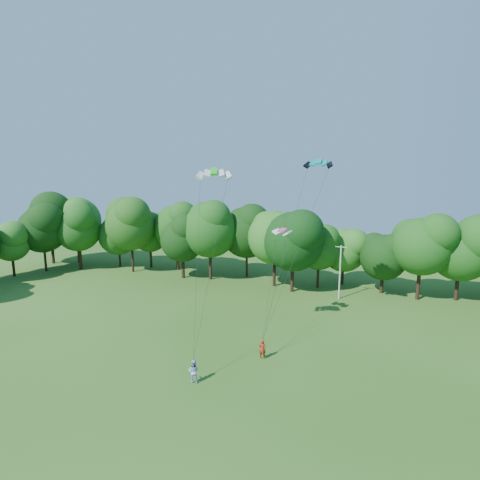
% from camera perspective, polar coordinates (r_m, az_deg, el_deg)
% --- Properties ---
extents(ground, '(160.00, 160.00, 0.00)m').
position_cam_1_polar(ground, '(26.72, -6.75, -28.11)').
color(ground, '#274D15').
rests_on(ground, ground).
extents(utility_pole, '(1.46, 0.18, 7.27)m').
position_cam_1_polar(utility_pole, '(51.50, 14.99, -4.66)').
color(utility_pole, beige).
rests_on(utility_pole, ground).
extents(kite_flyer_left, '(0.69, 0.48, 1.80)m').
position_cam_1_polar(kite_flyer_left, '(35.24, 3.41, -16.25)').
color(kite_flyer_left, '#9D2714').
rests_on(kite_flyer_left, ground).
extents(kite_flyer_right, '(1.00, 0.83, 1.88)m').
position_cam_1_polar(kite_flyer_right, '(31.93, -7.09, -19.19)').
color(kite_flyer_right, '#ABBBED').
rests_on(kite_flyer_right, ground).
extents(kite_teal, '(2.82, 1.38, 0.65)m').
position_cam_1_polar(kite_teal, '(39.28, 11.92, 11.62)').
color(kite_teal, '#048A8E').
rests_on(kite_teal, ground).
extents(kite_green, '(3.27, 2.28, 0.72)m').
position_cam_1_polar(kite_green, '(33.34, -3.99, 10.37)').
color(kite_green, green).
rests_on(kite_green, ground).
extents(kite_pink, '(2.25, 1.71, 0.35)m').
position_cam_1_polar(kite_pink, '(39.41, 6.47, 1.53)').
color(kite_pink, '#DD3D98').
rests_on(kite_pink, ground).
extents(tree_back_west, '(9.16, 9.16, 13.33)m').
position_cam_1_polar(tree_back_west, '(65.53, -16.30, 2.42)').
color(tree_back_west, '#342615').
rests_on(tree_back_west, ground).
extents(tree_back_center, '(9.20, 9.20, 13.38)m').
position_cam_1_polar(tree_back_center, '(52.44, 8.12, 0.97)').
color(tree_back_center, black).
rests_on(tree_back_center, ground).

